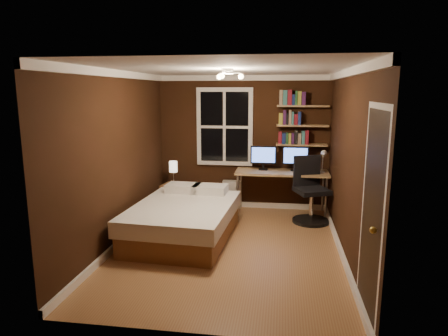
# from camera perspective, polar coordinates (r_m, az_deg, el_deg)

# --- Properties ---
(floor) EXTENTS (4.20, 4.20, 0.00)m
(floor) POSITION_cam_1_polar(r_m,az_deg,el_deg) (5.85, 0.58, -11.27)
(floor) COLOR #945F3B
(floor) RESTS_ON ground
(wall_back) EXTENTS (3.20, 0.04, 2.50)m
(wall_back) POSITION_cam_1_polar(r_m,az_deg,el_deg) (7.57, 2.75, 3.61)
(wall_back) COLOR black
(wall_back) RESTS_ON ground
(wall_left) EXTENTS (0.04, 4.20, 2.50)m
(wall_left) POSITION_cam_1_polar(r_m,az_deg,el_deg) (5.93, -14.90, 1.22)
(wall_left) COLOR black
(wall_left) RESTS_ON ground
(wall_right) EXTENTS (0.04, 4.20, 2.50)m
(wall_right) POSITION_cam_1_polar(r_m,az_deg,el_deg) (5.53, 17.28, 0.40)
(wall_right) COLOR black
(wall_right) RESTS_ON ground
(ceiling) EXTENTS (3.20, 4.20, 0.02)m
(ceiling) POSITION_cam_1_polar(r_m,az_deg,el_deg) (5.43, 0.63, 13.97)
(ceiling) COLOR white
(ceiling) RESTS_ON wall_back
(window) EXTENTS (1.06, 0.06, 1.46)m
(window) POSITION_cam_1_polar(r_m,az_deg,el_deg) (7.54, 0.08, 5.89)
(window) COLOR white
(window) RESTS_ON wall_back
(door) EXTENTS (0.03, 0.82, 2.05)m
(door) POSITION_cam_1_polar(r_m,az_deg,el_deg) (4.09, 20.24, -6.63)
(door) COLOR black
(door) RESTS_ON ground
(door_knob) EXTENTS (0.06, 0.06, 0.06)m
(door_knob) POSITION_cam_1_polar(r_m,az_deg,el_deg) (3.81, 20.54, -8.33)
(door_knob) COLOR gold
(door_knob) RESTS_ON door
(ceiling_fixture) EXTENTS (0.44, 0.44, 0.18)m
(ceiling_fixture) POSITION_cam_1_polar(r_m,az_deg,el_deg) (5.32, 0.48, 12.95)
(ceiling_fixture) COLOR beige
(ceiling_fixture) RESTS_ON ceiling
(bookshelf_lower) EXTENTS (0.92, 0.22, 0.03)m
(bookshelf_lower) POSITION_cam_1_polar(r_m,az_deg,el_deg) (7.42, 11.00, 3.28)
(bookshelf_lower) COLOR #9A774B
(bookshelf_lower) RESTS_ON wall_back
(books_row_lower) EXTENTS (0.54, 0.16, 0.23)m
(books_row_lower) POSITION_cam_1_polar(r_m,az_deg,el_deg) (7.41, 11.03, 4.28)
(books_row_lower) COLOR maroon
(books_row_lower) RESTS_ON bookshelf_lower
(bookshelf_middle) EXTENTS (0.92, 0.22, 0.03)m
(bookshelf_middle) POSITION_cam_1_polar(r_m,az_deg,el_deg) (7.38, 11.10, 5.97)
(bookshelf_middle) COLOR #9A774B
(bookshelf_middle) RESTS_ON wall_back
(books_row_middle) EXTENTS (0.42, 0.16, 0.23)m
(books_row_middle) POSITION_cam_1_polar(r_m,az_deg,el_deg) (7.38, 11.13, 6.98)
(books_row_middle) COLOR navy
(books_row_middle) RESTS_ON bookshelf_middle
(bookshelf_upper) EXTENTS (0.92, 0.22, 0.03)m
(bookshelf_upper) POSITION_cam_1_polar(r_m,az_deg,el_deg) (7.36, 11.20, 8.69)
(bookshelf_upper) COLOR #9A774B
(bookshelf_upper) RESTS_ON wall_back
(books_row_upper) EXTENTS (0.42, 0.16, 0.23)m
(books_row_upper) POSITION_cam_1_polar(r_m,az_deg,el_deg) (7.36, 11.23, 9.70)
(books_row_upper) COLOR #285D2D
(books_row_upper) RESTS_ON bookshelf_upper
(bed) EXTENTS (1.54, 2.06, 0.67)m
(bed) POSITION_cam_1_polar(r_m,az_deg,el_deg) (6.14, -5.74, -7.39)
(bed) COLOR brown
(bed) RESTS_ON ground
(nightstand) EXTENTS (0.46, 0.46, 0.51)m
(nightstand) POSITION_cam_1_polar(r_m,az_deg,el_deg) (7.53, -7.16, -4.22)
(nightstand) COLOR brown
(nightstand) RESTS_ON ground
(bedside_lamp) EXTENTS (0.15, 0.15, 0.44)m
(bedside_lamp) POSITION_cam_1_polar(r_m,az_deg,el_deg) (7.42, -7.24, -0.70)
(bedside_lamp) COLOR white
(bedside_lamp) RESTS_ON nightstand
(radiator) EXTENTS (0.35, 0.12, 0.53)m
(radiator) POSITION_cam_1_polar(r_m,az_deg,el_deg) (7.68, 1.15, -3.76)
(radiator) COLOR silver
(radiator) RESTS_ON ground
(desk) EXTENTS (1.66, 0.62, 0.79)m
(desk) POSITION_cam_1_polar(r_m,az_deg,el_deg) (7.29, 8.25, -0.92)
(desk) COLOR #9A774B
(desk) RESTS_ON ground
(monitor_left) EXTENTS (0.47, 0.12, 0.44)m
(monitor_left) POSITION_cam_1_polar(r_m,az_deg,el_deg) (7.33, 5.65, 1.44)
(monitor_left) COLOR black
(monitor_left) RESTS_ON desk
(monitor_right) EXTENTS (0.47, 0.12, 0.44)m
(monitor_right) POSITION_cam_1_polar(r_m,az_deg,el_deg) (7.33, 10.16, 1.32)
(monitor_right) COLOR black
(monitor_right) RESTS_ON desk
(desk_lamp) EXTENTS (0.14, 0.32, 0.44)m
(desk_lamp) POSITION_cam_1_polar(r_m,az_deg,el_deg) (7.20, 13.98, 0.99)
(desk_lamp) COLOR silver
(desk_lamp) RESTS_ON desk
(office_chair) EXTENTS (0.66, 0.66, 1.13)m
(office_chair) POSITION_cam_1_polar(r_m,az_deg,el_deg) (6.99, 12.19, -3.97)
(office_chair) COLOR black
(office_chair) RESTS_ON ground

